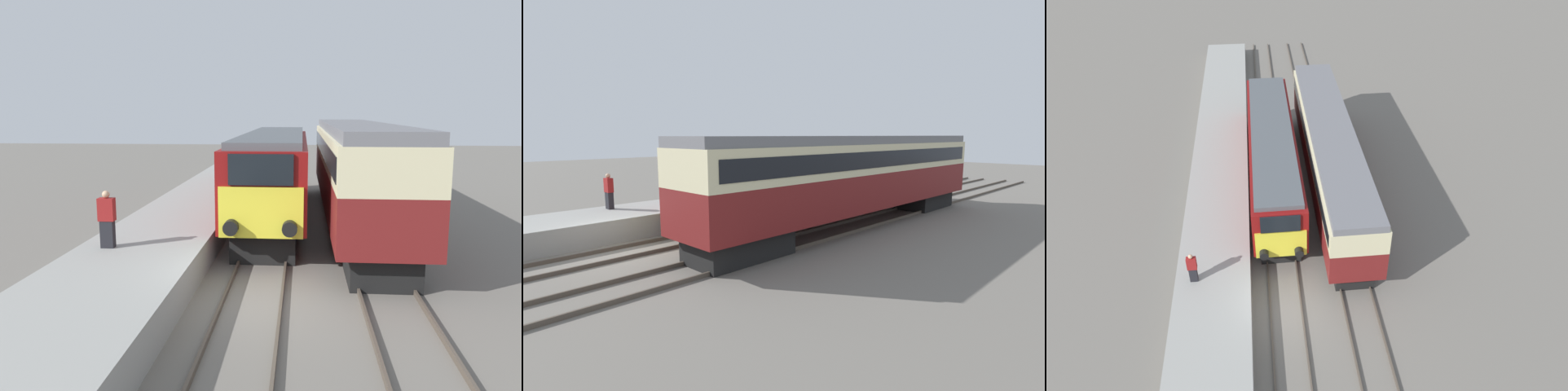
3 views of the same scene
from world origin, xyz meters
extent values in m
plane|color=slate|center=(0.00, 0.00, 0.00)|extent=(120.00, 120.00, 0.00)
cube|color=gray|center=(-3.30, 8.00, 0.47)|extent=(3.50, 50.00, 0.94)
cube|color=#4C4238|center=(-0.72, 5.00, 0.07)|extent=(0.07, 60.00, 0.14)
cube|color=#4C4238|center=(0.72, 5.00, 0.07)|extent=(0.07, 60.00, 0.14)
cube|color=#4C4238|center=(2.68, 5.00, 0.07)|extent=(0.07, 60.00, 0.14)
cube|color=#4C4238|center=(4.12, 5.00, 0.07)|extent=(0.07, 60.00, 0.14)
cube|color=black|center=(0.00, 5.10, 0.50)|extent=(2.03, 4.00, 1.00)
cube|color=black|center=(0.00, 15.66, 0.50)|extent=(2.03, 4.00, 1.00)
cube|color=maroon|center=(0.00, 10.38, 2.26)|extent=(2.70, 15.56, 2.52)
cube|color=yellow|center=(0.00, 2.56, 1.76)|extent=(2.48, 0.10, 1.51)
cube|color=black|center=(0.00, 2.56, 3.02)|extent=(1.89, 0.10, 0.91)
cube|color=#4C5156|center=(0.00, 10.38, 3.64)|extent=(2.38, 14.94, 0.24)
cylinder|color=black|center=(-0.85, 2.35, 1.35)|extent=(0.44, 0.35, 0.44)
cylinder|color=black|center=(0.85, 2.35, 1.35)|extent=(0.44, 0.35, 0.44)
cube|color=black|center=(3.40, 2.67, 0.47)|extent=(1.89, 3.60, 0.95)
cube|color=black|center=(3.40, 16.67, 0.47)|extent=(1.89, 3.60, 0.95)
cube|color=maroon|center=(3.40, 9.67, 1.76)|extent=(2.70, 18.40, 1.61)
cube|color=beige|center=(3.40, 9.67, 3.19)|extent=(2.71, 18.40, 1.27)
cube|color=black|center=(3.40, 9.67, 3.19)|extent=(2.75, 17.66, 0.70)
cube|color=slate|center=(3.40, 9.67, 4.01)|extent=(2.48, 18.40, 0.36)
cube|color=black|center=(-4.15, 1.41, 1.32)|extent=(0.36, 0.24, 0.76)
cube|color=maroon|center=(-4.15, 1.41, 2.01)|extent=(0.44, 0.26, 0.63)
sphere|color=tan|center=(-4.15, 1.41, 2.43)|extent=(0.21, 0.21, 0.21)
camera|label=1|loc=(1.18, -11.85, 4.67)|focal=35.00mm
camera|label=2|loc=(13.95, -6.01, 4.22)|focal=28.00mm
camera|label=3|loc=(-0.72, -15.82, 18.11)|focal=35.00mm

